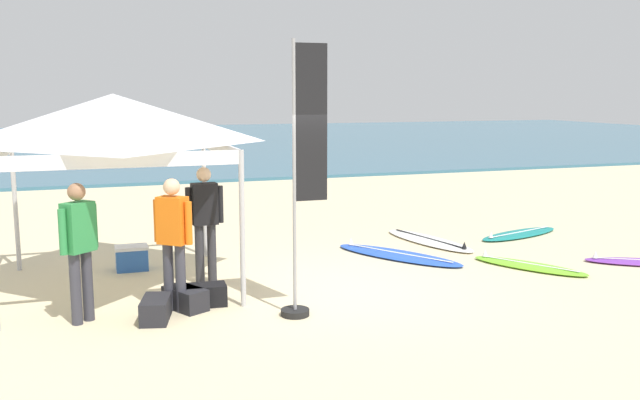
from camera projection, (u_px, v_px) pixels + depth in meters
name	position (u px, v px, depth m)	size (l,w,h in m)	color
ground_plane	(338.00, 289.00, 9.76)	(80.00, 80.00, 0.00)	beige
sea	(149.00, 142.00, 37.89)	(80.00, 36.00, 0.10)	#386B84
canopy_tent	(114.00, 120.00, 9.51)	(3.06, 3.06, 2.75)	#B7B7BC
surfboard_teal	(519.00, 234.00, 13.37)	(2.16, 1.18, 0.19)	#19847F
surfboard_lime	(529.00, 266.00, 10.92)	(1.41, 1.88, 0.19)	#7AD12D
surfboard_white	(429.00, 240.00, 12.78)	(1.11, 2.39, 0.19)	white
surfboard_blue	(398.00, 255.00, 11.65)	(1.84, 2.44, 0.19)	blue
person_orange	(173.00, 235.00, 8.62)	(0.44, 0.40, 1.71)	#383842
person_black	(205.00, 217.00, 9.90)	(0.55, 0.24, 1.71)	#2D2D33
person_green	(79.00, 243.00, 8.19)	(0.44, 0.40, 1.71)	#383842
banner_flag	(303.00, 191.00, 8.39)	(0.60, 0.36, 3.40)	#99999E
gear_bag_near_tent	(156.00, 309.00, 8.39)	(0.60, 0.32, 0.28)	#232328
gear_bag_by_pole	(203.00, 295.00, 8.97)	(0.60, 0.32, 0.28)	black
gear_bag_on_sand	(185.00, 299.00, 8.83)	(0.60, 0.32, 0.28)	#232328
cooler_box	(132.00, 258.00, 10.76)	(0.50, 0.36, 0.39)	#2D60B7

